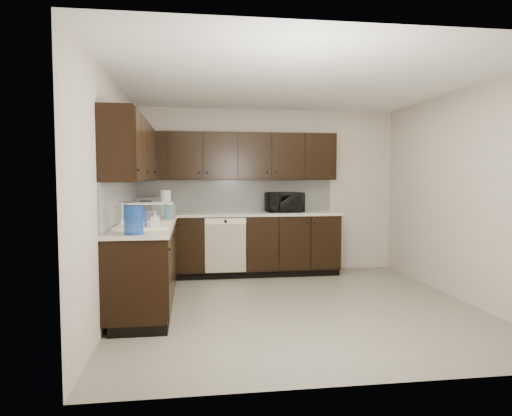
{
  "coord_description": "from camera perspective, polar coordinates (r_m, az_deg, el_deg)",
  "views": [
    {
      "loc": [
        -1.16,
        -4.99,
        1.48
      ],
      "look_at": [
        -0.38,
        0.6,
        1.08
      ],
      "focal_mm": 32.0,
      "sensor_mm": 36.0,
      "label": 1
    }
  ],
  "objects": [
    {
      "name": "wall_left",
      "position": [
        5.06,
        -17.51,
        1.26
      ],
      "size": [
        0.02,
        4.0,
        2.5
      ],
      "primitive_type": "cube",
      "color": "#BBB0A0",
      "rests_on": "floor"
    },
    {
      "name": "backsplash",
      "position": [
        6.31,
        -8.5,
        1.27
      ],
      "size": [
        3.0,
        2.8,
        0.48
      ],
      "color": "silver",
      "rests_on": "countertop"
    },
    {
      "name": "wall_right",
      "position": [
        5.91,
        24.36,
        1.46
      ],
      "size": [
        0.02,
        4.0,
        2.5
      ],
      "primitive_type": "cube",
      "color": "#BBB0A0",
      "rests_on": "floor"
    },
    {
      "name": "microwave",
      "position": [
        6.82,
        3.57,
        0.73
      ],
      "size": [
        0.55,
        0.39,
        0.29
      ],
      "primitive_type": "imported",
      "rotation": [
        0.0,
        0.0,
        0.06
      ],
      "color": "black",
      "rests_on": "countertop"
    },
    {
      "name": "lower_cabinets",
      "position": [
        6.19,
        -6.47,
        -5.9
      ],
      "size": [
        3.0,
        2.8,
        0.9
      ],
      "color": "black",
      "rests_on": "floor"
    },
    {
      "name": "toaster_oven",
      "position": [
        6.79,
        -12.95,
        0.34
      ],
      "size": [
        0.43,
        0.37,
        0.23
      ],
      "primitive_type": "cube",
      "rotation": [
        0.0,
        0.0,
        -0.3
      ],
      "color": "silver",
      "rests_on": "countertop"
    },
    {
      "name": "storage_bin",
      "position": [
        5.86,
        -12.95,
        -0.38
      ],
      "size": [
        0.59,
        0.5,
        0.2
      ],
      "primitive_type": "cube",
      "rotation": [
        0.0,
        0.0,
        -0.28
      ],
      "color": "silver",
      "rests_on": "countertop"
    },
    {
      "name": "floor",
      "position": [
        5.33,
        5.04,
        -12.08
      ],
      "size": [
        4.0,
        4.0,
        0.0
      ],
      "primitive_type": "plane",
      "color": "gray",
      "rests_on": "ground"
    },
    {
      "name": "wall_back",
      "position": [
        7.09,
        1.45,
        2.18
      ],
      "size": [
        4.0,
        0.02,
        2.5
      ],
      "primitive_type": "cube",
      "color": "#BBB0A0",
      "rests_on": "floor"
    },
    {
      "name": "soap_bottle_a",
      "position": [
        4.8,
        -12.52,
        -1.44
      ],
      "size": [
        0.09,
        0.09,
        0.18
      ],
      "primitive_type": "imported",
      "rotation": [
        0.0,
        0.0,
        -0.1
      ],
      "color": "gray",
      "rests_on": "countertop"
    },
    {
      "name": "sink",
      "position": [
        5.04,
        -13.86,
        -2.89
      ],
      "size": [
        0.54,
        0.82,
        0.42
      ],
      "color": "#F9F1CC",
      "rests_on": "countertop"
    },
    {
      "name": "teal_tumbler",
      "position": [
        5.91,
        -11.05,
        -0.41
      ],
      "size": [
        0.1,
        0.1,
        0.18
      ],
      "primitive_type": "cylinder",
      "rotation": [
        0.0,
        0.0,
        -0.27
      ],
      "color": "#0C888E",
      "rests_on": "countertop"
    },
    {
      "name": "blue_pitcher",
      "position": [
        4.34,
        -15.07,
        -1.47
      ],
      "size": [
        0.22,
        0.22,
        0.26
      ],
      "primitive_type": "cylinder",
      "rotation": [
        0.0,
        0.0,
        -0.28
      ],
      "color": "#113A9C",
      "rests_on": "countertop"
    },
    {
      "name": "dishwasher",
      "position": [
        6.48,
        -3.83,
        -4.25
      ],
      "size": [
        0.58,
        0.04,
        0.78
      ],
      "color": "#F9F1CC",
      "rests_on": "lower_cabinets"
    },
    {
      "name": "ceiling",
      "position": [
        5.22,
        5.21,
        15.3
      ],
      "size": [
        4.0,
        4.0,
        0.0
      ],
      "primitive_type": "plane",
      "rotation": [
        3.14,
        0.0,
        0.0
      ],
      "color": "white",
      "rests_on": "wall_back"
    },
    {
      "name": "paper_towel_roll",
      "position": [
        6.36,
        -11.29,
        0.63
      ],
      "size": [
        0.18,
        0.18,
        0.34
      ],
      "primitive_type": "cylinder",
      "rotation": [
        0.0,
        0.0,
        0.21
      ],
      "color": "silver",
      "rests_on": "countertop"
    },
    {
      "name": "upper_cabinets",
      "position": [
        6.2,
        -7.49,
        6.69
      ],
      "size": [
        3.0,
        2.8,
        0.7
      ],
      "color": "black",
      "rests_on": "wall_back"
    },
    {
      "name": "wall_front",
      "position": [
        3.22,
        13.24,
        -0.13
      ],
      "size": [
        4.0,
        0.02,
        2.5
      ],
      "primitive_type": "cube",
      "color": "#BBB0A0",
      "rests_on": "floor"
    },
    {
      "name": "countertop",
      "position": [
        6.12,
        -6.53,
        -1.23
      ],
      "size": [
        3.03,
        2.83,
        0.04
      ],
      "color": "beige",
      "rests_on": "lower_cabinets"
    },
    {
      "name": "soap_bottle_b",
      "position": [
        6.03,
        -14.73,
        -0.23
      ],
      "size": [
        0.08,
        0.08,
        0.21
      ],
      "primitive_type": "imported",
      "rotation": [
        0.0,
        0.0,
        0.02
      ],
      "color": "gray",
      "rests_on": "countertop"
    }
  ]
}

